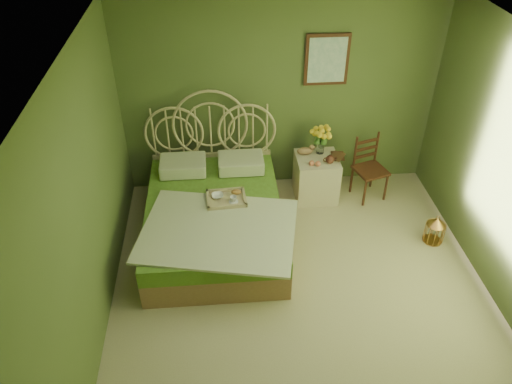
{
  "coord_description": "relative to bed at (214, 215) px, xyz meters",
  "views": [
    {
      "loc": [
        -0.8,
        -3.48,
        4.02
      ],
      "look_at": [
        -0.41,
        1.0,
        0.72
      ],
      "focal_mm": 35.0,
      "sensor_mm": 36.0,
      "label": 1
    }
  ],
  "objects": [
    {
      "name": "book_lower",
      "position": [
        1.53,
        0.73,
        0.29
      ],
      "size": [
        0.19,
        0.24,
        0.02
      ],
      "primitive_type": "imported",
      "rotation": [
        0.0,
        0.0,
        -0.14
      ],
      "color": "#381E0F",
      "rests_on": "nightstand"
    },
    {
      "name": "chair",
      "position": [
        2.05,
        0.72,
        0.16
      ],
      "size": [
        0.48,
        0.48,
        0.86
      ],
      "rotation": [
        0.0,
        0.0,
        0.31
      ],
      "color": "#391D0F",
      "rests_on": "floor"
    },
    {
      "name": "birdcage",
      "position": [
        2.6,
        -0.32,
        -0.15
      ],
      "size": [
        0.22,
        0.22,
        0.34
      ],
      "rotation": [
        0.0,
        0.0,
        0.04
      ],
      "color": "#B7783A",
      "rests_on": "floor"
    },
    {
      "name": "nightstand",
      "position": [
        1.35,
        0.72,
        0.05
      ],
      "size": [
        0.54,
        0.54,
        1.02
      ],
      "color": "beige",
      "rests_on": "floor"
    },
    {
      "name": "book_upper",
      "position": [
        1.53,
        0.73,
        0.31
      ],
      "size": [
        0.26,
        0.27,
        0.02
      ],
      "primitive_type": "imported",
      "rotation": [
        0.0,
        0.0,
        -0.63
      ],
      "color": "#472819",
      "rests_on": "nightstand"
    },
    {
      "name": "wall_back",
      "position": [
        0.9,
        1.12,
        0.98
      ],
      "size": [
        4.0,
        0.0,
        4.0
      ],
      "primitive_type": "plane",
      "rotation": [
        1.57,
        0.0,
        0.0
      ],
      "color": "#536434",
      "rests_on": "floor"
    },
    {
      "name": "ceiling",
      "position": [
        0.9,
        -1.13,
        2.28
      ],
      "size": [
        4.5,
        4.5,
        0.0
      ],
      "primitive_type": "plane",
      "rotation": [
        3.14,
        0.0,
        0.0
      ],
      "color": "silver",
      "rests_on": "wall_back"
    },
    {
      "name": "coffee_cup",
      "position": [
        0.23,
        -0.08,
        0.28
      ],
      "size": [
        0.1,
        0.1,
        0.07
      ],
      "primitive_type": "imported",
      "rotation": [
        0.0,
        0.0,
        -0.25
      ],
      "color": "white",
      "rests_on": "bed"
    },
    {
      "name": "cereal_bowl",
      "position": [
        0.05,
        0.03,
        0.26
      ],
      "size": [
        0.15,
        0.15,
        0.03
      ],
      "primitive_type": "imported",
      "rotation": [
        0.0,
        0.0,
        0.13
      ],
      "color": "white",
      "rests_on": "bed"
    },
    {
      "name": "bed",
      "position": [
        0.0,
        0.0,
        0.0
      ],
      "size": [
        1.85,
        2.33,
        1.44
      ],
      "color": "#A27A51",
      "rests_on": "floor"
    },
    {
      "name": "floor",
      "position": [
        0.9,
        -1.13,
        -0.32
      ],
      "size": [
        4.5,
        4.5,
        0.0
      ],
      "primitive_type": "plane",
      "color": "tan",
      "rests_on": "ground"
    },
    {
      "name": "wall_art",
      "position": [
        1.45,
        1.09,
        1.43
      ],
      "size": [
        0.54,
        0.04,
        0.64
      ],
      "color": "#391D0F",
      "rests_on": "wall_back"
    },
    {
      "name": "wall_left",
      "position": [
        -1.1,
        -1.13,
        0.98
      ],
      "size": [
        0.0,
        4.5,
        4.5
      ],
      "primitive_type": "plane",
      "rotation": [
        1.57,
        0.0,
        1.57
      ],
      "color": "#536434",
      "rests_on": "floor"
    }
  ]
}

